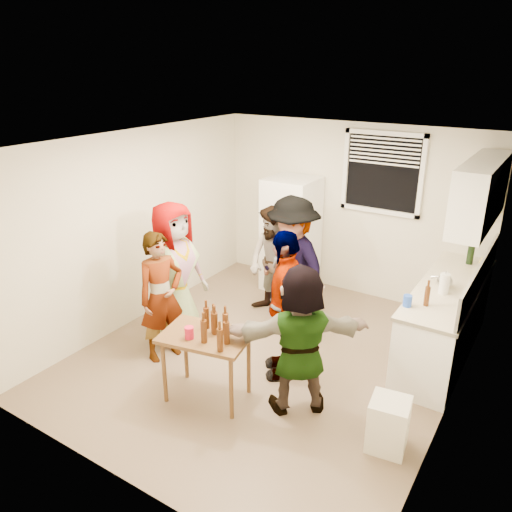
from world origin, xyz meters
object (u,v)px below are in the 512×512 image
Objects in this scene: guest_back_left at (273,315)px; guest_back_right at (291,328)px; beer_bottle_counter at (426,305)px; blue_cup at (407,306)px; serving_table at (208,396)px; red_cup at (190,338)px; guest_grey at (179,337)px; trash_bin at (388,424)px; refrigerator at (291,234)px; beer_bottle_table at (204,342)px; wine_bottle at (469,264)px; guest_stripe at (166,355)px; guest_orange at (298,406)px; kettle at (444,287)px; guest_black at (283,372)px.

guest_back_right reaches higher than guest_back_left.
blue_cup is at bearing -142.95° from beer_bottle_counter.
serving_table is (-1.74, -1.47, -0.90)m from beer_bottle_counter.
guest_back_right is (0.39, -0.19, 0.00)m from guest_back_left.
guest_back_right is (0.13, 1.85, -0.74)m from red_cup.
red_cup reaches higher than serving_table.
serving_table is 7.16× the size of red_cup.
trash_bin is at bearing -90.68° from guest_grey.
refrigerator reaches higher than beer_bottle_table.
beer_bottle_counter is (-0.15, -1.45, 0.00)m from wine_bottle.
serving_table reaches higher than guest_stripe.
red_cup is 0.08× the size of guest_stripe.
blue_cup is at bearing -163.95° from guest_orange.
wine_bottle is 1.46m from beer_bottle_counter.
serving_table is 0.57× the size of guest_back_left.
guest_grey is 1.35m from guest_back_left.
wine_bottle is 0.21× the size of guest_orange.
guest_orange is (0.87, 0.36, 0.00)m from serving_table.
trash_bin reaches higher than serving_table.
beer_bottle_table reaches higher than serving_table.
wine_bottle is 0.21× the size of guest_back_left.
refrigerator is 3.59m from trash_bin.
beer_bottle_table is at bearing -63.68° from guest_back_left.
beer_bottle_counter is 2.45m from red_cup.
kettle is 1.84× the size of red_cup.
guest_grey is at bearing 142.37° from beer_bottle_table.
refrigerator is 1.31m from guest_back_left.
red_cup is (-1.83, -1.61, -0.16)m from beer_bottle_counter.
beer_bottle_table reaches higher than guest_back_left.
refrigerator is at bearing -178.55° from wine_bottle.
red_cup is at bearing -122.89° from wine_bottle.
blue_cup is 0.25× the size of trash_bin.
trash_bin reaches higher than guest_back_right.
wine_bottle is 1.55× the size of beer_bottle_counter.
guest_back_left is 0.87× the size of guest_back_right.
kettle reaches higher than serving_table.
trash_bin is 2.71m from guest_back_left.
wine_bottle is at bearing -44.87° from guest_grey.
kettle reaches higher than guest_stripe.
refrigerator reaches higher than guest_grey.
beer_bottle_table reaches higher than guest_grey.
blue_cup is 1.55m from guest_black.
guest_black is 0.62m from guest_orange.
beer_bottle_counter is at bearing 37.05° from blue_cup.
serving_table is (-1.79, -2.04, -0.90)m from kettle.
blue_cup is (-0.31, -1.57, 0.00)m from wine_bottle.
guest_black is (0.44, 0.81, 0.00)m from serving_table.
guest_back_right reaches higher than guest_grey.
trash_bin reaches higher than guest_orange.
refrigerator reaches higher than trash_bin.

